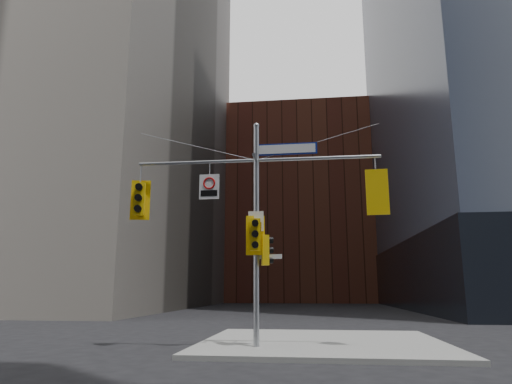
% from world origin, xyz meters
% --- Properties ---
extents(ground, '(160.00, 160.00, 0.00)m').
position_xyz_m(ground, '(0.00, 0.00, 0.00)').
color(ground, black).
rests_on(ground, ground).
extents(sidewalk_corner, '(8.00, 8.00, 0.15)m').
position_xyz_m(sidewalk_corner, '(2.00, 4.00, 0.07)').
color(sidewalk_corner, gray).
rests_on(sidewalk_corner, ground).
extents(brick_midrise, '(26.00, 20.00, 28.00)m').
position_xyz_m(brick_midrise, '(0.00, 58.00, 14.00)').
color(brick_midrise, brown).
rests_on(brick_midrise, ground).
extents(signal_assembly, '(8.00, 0.80, 7.30)m').
position_xyz_m(signal_assembly, '(0.00, 1.99, 4.42)').
color(signal_assembly, '#93969C').
rests_on(signal_assembly, ground).
extents(traffic_light_west_arm, '(0.64, 0.58, 1.36)m').
position_xyz_m(traffic_light_west_arm, '(-3.94, 2.01, 4.80)').
color(traffic_light_west_arm, yellow).
rests_on(traffic_light_west_arm, ground).
extents(traffic_light_east_arm, '(0.69, 0.56, 1.44)m').
position_xyz_m(traffic_light_east_arm, '(3.81, 1.99, 4.80)').
color(traffic_light_east_arm, yellow).
rests_on(traffic_light_east_arm, ground).
extents(traffic_light_pole_side, '(0.41, 0.35, 0.94)m').
position_xyz_m(traffic_light_pole_side, '(0.32, 2.01, 3.06)').
color(traffic_light_pole_side, yellow).
rests_on(traffic_light_pole_side, ground).
extents(traffic_light_pole_front, '(0.59, 0.50, 1.24)m').
position_xyz_m(traffic_light_pole_front, '(-0.00, 1.73, 3.52)').
color(traffic_light_pole_front, yellow).
rests_on(traffic_light_pole_front, ground).
extents(street_sign_blade, '(1.99, 0.07, 0.39)m').
position_xyz_m(street_sign_blade, '(1.00, 2.00, 6.35)').
color(street_sign_blade, navy).
rests_on(street_sign_blade, ground).
extents(regulatory_sign_arm, '(0.67, 0.08, 0.83)m').
position_xyz_m(regulatory_sign_arm, '(-1.56, 1.97, 5.18)').
color(regulatory_sign_arm, silver).
rests_on(regulatory_sign_arm, ground).
extents(regulatory_sign_pole, '(0.49, 0.04, 0.64)m').
position_xyz_m(regulatory_sign_pole, '(0.00, 1.88, 3.94)').
color(regulatory_sign_pole, silver).
rests_on(regulatory_sign_pole, ground).
extents(street_blade_ew, '(0.72, 0.08, 0.14)m').
position_xyz_m(street_blade_ew, '(0.45, 2.00, 2.85)').
color(street_blade_ew, silver).
rests_on(street_blade_ew, ground).
extents(street_blade_ns, '(0.04, 0.76, 0.15)m').
position_xyz_m(street_blade_ns, '(0.00, 2.45, 2.86)').
color(street_blade_ns, '#145926').
rests_on(street_blade_ns, ground).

